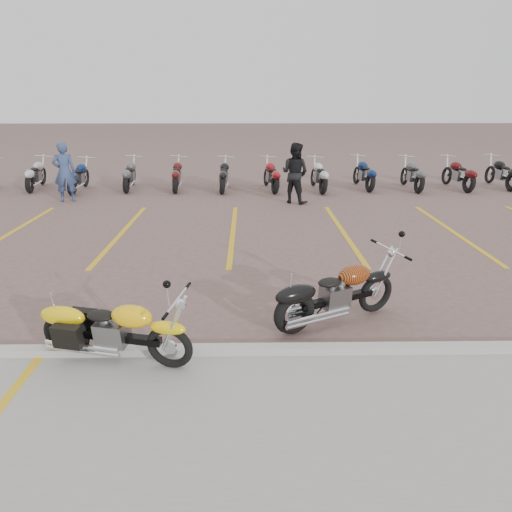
{
  "coord_description": "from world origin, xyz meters",
  "views": [
    {
      "loc": [
        0.38,
        -7.77,
        3.24
      ],
      "look_at": [
        0.5,
        -0.17,
        0.75
      ],
      "focal_mm": 35.0,
      "sensor_mm": 36.0,
      "label": 1
    }
  ],
  "objects_px": {
    "yellow_cruiser": "(114,331)",
    "person_b": "(295,173)",
    "flame_cruiser": "(333,296)",
    "person_a": "(64,172)"
  },
  "relations": [
    {
      "from": "yellow_cruiser",
      "to": "person_b",
      "type": "xyz_separation_m",
      "value": [
        3.11,
        9.55,
        0.5
      ]
    },
    {
      "from": "flame_cruiser",
      "to": "person_b",
      "type": "height_order",
      "value": "person_b"
    },
    {
      "from": "yellow_cruiser",
      "to": "flame_cruiser",
      "type": "height_order",
      "value": "flame_cruiser"
    },
    {
      "from": "flame_cruiser",
      "to": "yellow_cruiser",
      "type": "bearing_deg",
      "value": 172.48
    },
    {
      "from": "flame_cruiser",
      "to": "person_a",
      "type": "bearing_deg",
      "value": 100.68
    },
    {
      "from": "yellow_cruiser",
      "to": "flame_cruiser",
      "type": "xyz_separation_m",
      "value": [
        2.91,
        1.05,
        0.02
      ]
    },
    {
      "from": "person_a",
      "to": "person_b",
      "type": "bearing_deg",
      "value": 163.6
    },
    {
      "from": "person_a",
      "to": "person_b",
      "type": "height_order",
      "value": "person_a"
    },
    {
      "from": "yellow_cruiser",
      "to": "person_b",
      "type": "height_order",
      "value": "person_b"
    },
    {
      "from": "yellow_cruiser",
      "to": "person_b",
      "type": "distance_m",
      "value": 10.06
    }
  ]
}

